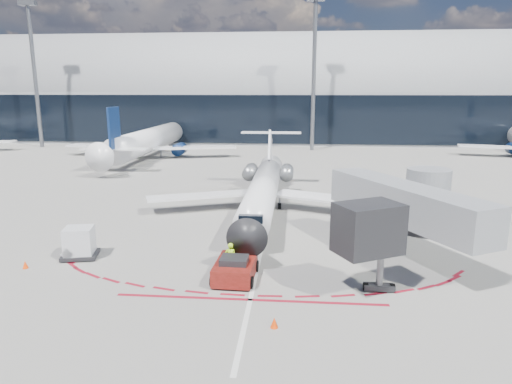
# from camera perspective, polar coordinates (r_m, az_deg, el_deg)

# --- Properties ---
(ground) EXTENTS (260.00, 260.00, 0.00)m
(ground) POSITION_cam_1_polar(r_m,az_deg,el_deg) (34.66, 1.18, -4.98)
(ground) COLOR slate
(ground) RESTS_ON ground
(apron_centerline) EXTENTS (0.25, 40.00, 0.01)m
(apron_centerline) POSITION_cam_1_polar(r_m,az_deg,el_deg) (36.56, 1.39, -4.02)
(apron_centerline) COLOR silver
(apron_centerline) RESTS_ON ground
(apron_stop_bar) EXTENTS (14.00, 0.25, 0.01)m
(apron_stop_bar) POSITION_cam_1_polar(r_m,az_deg,el_deg) (23.99, -0.73, -13.32)
(apron_stop_bar) COLOR maroon
(apron_stop_bar) RESTS_ON ground
(terminal_building) EXTENTS (150.00, 24.15, 24.00)m
(terminal_building) POSITION_cam_1_polar(r_m,az_deg,el_deg) (97.96, 3.82, 11.52)
(terminal_building) COLOR #999B9E
(terminal_building) RESTS_ON ground
(jet_bridge) EXTENTS (10.03, 15.20, 4.90)m
(jet_bridge) POSITION_cam_1_polar(r_m,az_deg,el_deg) (31.79, 18.73, -1.67)
(jet_bridge) COLOR gray
(jet_bridge) RESTS_ON ground
(light_mast_west) EXTENTS (0.70, 0.70, 25.00)m
(light_mast_west) POSITION_cam_1_polar(r_m,az_deg,el_deg) (93.71, -25.89, 12.69)
(light_mast_west) COLOR slate
(light_mast_west) RESTS_ON ground
(light_mast_centre) EXTENTS (0.70, 0.70, 25.00)m
(light_mast_centre) POSITION_cam_1_polar(r_m,az_deg,el_deg) (81.02, 7.23, 14.02)
(light_mast_centre) COLOR slate
(light_mast_centre) RESTS_ON ground
(regional_jet) EXTENTS (20.86, 25.72, 6.44)m
(regional_jet) POSITION_cam_1_polar(r_m,az_deg,el_deg) (39.49, 0.95, 0.46)
(regional_jet) COLOR white
(regional_jet) RESTS_ON ground
(pushback_tug) EXTENTS (2.46, 5.52, 1.42)m
(pushback_tug) POSITION_cam_1_polar(r_m,az_deg,el_deg) (26.18, -2.61, -9.53)
(pushback_tug) COLOR #51120B
(pushback_tug) RESTS_ON ground
(ramp_worker) EXTENTS (0.68, 0.45, 1.86)m
(ramp_worker) POSITION_cam_1_polar(r_m,az_deg,el_deg) (26.89, -3.20, -8.23)
(ramp_worker) COLOR #B3FF1A
(ramp_worker) RESTS_ON ground
(uld_container) EXTENTS (2.47, 2.23, 2.01)m
(uld_container) POSITION_cam_1_polar(r_m,az_deg,el_deg) (31.25, -21.21, -5.95)
(uld_container) COLOR black
(uld_container) RESTS_ON ground
(safety_cone_left) EXTENTS (0.34, 0.34, 0.47)m
(safety_cone_left) POSITION_cam_1_polar(r_m,az_deg,el_deg) (31.04, -26.89, -8.10)
(safety_cone_left) COLOR #FF3F05
(safety_cone_left) RESTS_ON ground
(safety_cone_right) EXTENTS (0.36, 0.36, 0.50)m
(safety_cone_right) POSITION_cam_1_polar(r_m,az_deg,el_deg) (21.42, 2.29, -16.00)
(safety_cone_right) COLOR #FF3F05
(safety_cone_right) RESTS_ON ground
(bg_airliner_1) EXTENTS (32.33, 34.23, 10.46)m
(bg_airliner_1) POSITION_cam_1_polar(r_m,az_deg,el_deg) (74.45, -13.29, 8.30)
(bg_airliner_1) COLOR white
(bg_airliner_1) RESTS_ON ground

